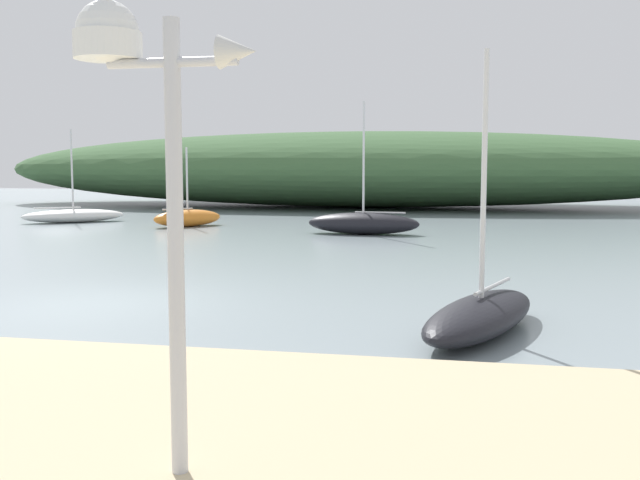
{
  "coord_description": "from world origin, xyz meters",
  "views": [
    {
      "loc": [
        6.38,
        -12.0,
        2.47
      ],
      "look_at": [
        3.34,
        2.97,
        0.91
      ],
      "focal_mm": 41.04,
      "sensor_mm": 36.0,
      "label": 1
    }
  ],
  "objects_px": {
    "mast_structure": "(135,90)",
    "sailboat_mid_channel": "(73,215)",
    "sailboat_near_shore": "(188,218)",
    "sailboat_outer_mooring": "(363,223)",
    "sailboat_inner_mooring": "(481,314)"
  },
  "relations": [
    {
      "from": "sailboat_mid_channel",
      "to": "sailboat_inner_mooring",
      "type": "distance_m",
      "value": 24.99
    },
    {
      "from": "sailboat_outer_mooring",
      "to": "sailboat_mid_channel",
      "type": "bearing_deg",
      "value": 167.31
    },
    {
      "from": "sailboat_mid_channel",
      "to": "sailboat_outer_mooring",
      "type": "bearing_deg",
      "value": -12.69
    },
    {
      "from": "mast_structure",
      "to": "sailboat_outer_mooring",
      "type": "bearing_deg",
      "value": 93.63
    },
    {
      "from": "sailboat_inner_mooring",
      "to": "sailboat_mid_channel",
      "type": "bearing_deg",
      "value": 133.19
    },
    {
      "from": "sailboat_mid_channel",
      "to": "sailboat_near_shore",
      "type": "bearing_deg",
      "value": -10.65
    },
    {
      "from": "mast_structure",
      "to": "sailboat_mid_channel",
      "type": "relative_size",
      "value": 0.82
    },
    {
      "from": "mast_structure",
      "to": "sailboat_mid_channel",
      "type": "distance_m",
      "value": 28.29
    },
    {
      "from": "sailboat_near_shore",
      "to": "sailboat_inner_mooring",
      "type": "distance_m",
      "value": 20.58
    },
    {
      "from": "mast_structure",
      "to": "sailboat_near_shore",
      "type": "relative_size",
      "value": 1.07
    },
    {
      "from": "mast_structure",
      "to": "sailboat_outer_mooring",
      "type": "relative_size",
      "value": 0.72
    },
    {
      "from": "mast_structure",
      "to": "sailboat_outer_mooring",
      "type": "distance_m",
      "value": 21.36
    },
    {
      "from": "mast_structure",
      "to": "sailboat_near_shore",
      "type": "xyz_separation_m",
      "value": [
        -8.82,
        23.05,
        -2.65
      ]
    },
    {
      "from": "sailboat_inner_mooring",
      "to": "sailboat_near_shore",
      "type": "bearing_deg",
      "value": 123.6
    },
    {
      "from": "sailboat_mid_channel",
      "to": "sailboat_outer_mooring",
      "type": "height_order",
      "value": "sailboat_outer_mooring"
    }
  ]
}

